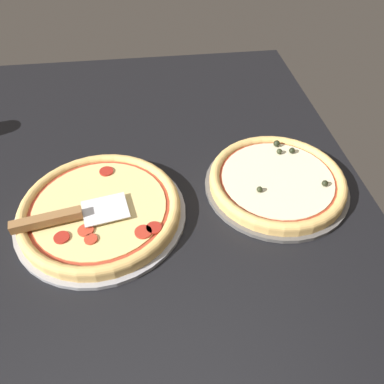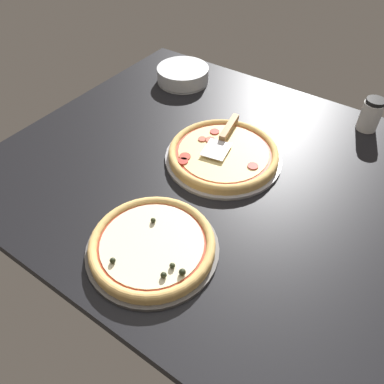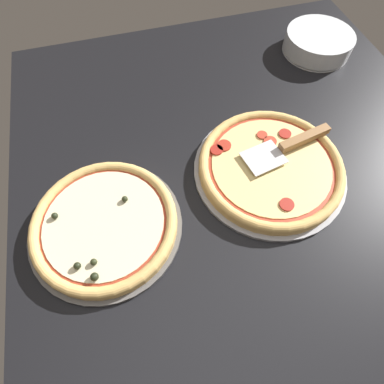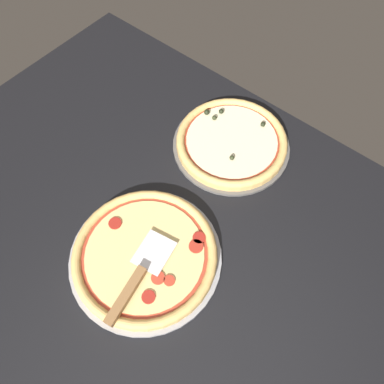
{
  "view_description": "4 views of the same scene",
  "coord_description": "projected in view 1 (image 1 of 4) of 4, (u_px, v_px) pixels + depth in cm",
  "views": [
    {
      "loc": [
        63.55,
        8.79,
        64.31
      ],
      "look_at": [
        3.02,
        16.55,
        3.0
      ],
      "focal_mm": 35.0,
      "sensor_mm": 36.0,
      "label": 1
    },
    {
      "loc": [
        -40.66,
        79.55,
        80.14
      ],
      "look_at": [
        3.02,
        16.55,
        3.0
      ],
      "focal_mm": 35.0,
      "sensor_mm": 36.0,
      "label": 2
    },
    {
      "loc": [
        -30.51,
        26.08,
        63.93
      ],
      "look_at": [
        3.02,
        16.55,
        3.0
      ],
      "focal_mm": 28.0,
      "sensor_mm": 36.0,
      "label": 3
    },
    {
      "loc": [
        34.87,
        -22.45,
        90.4
      ],
      "look_at": [
        3.02,
        16.55,
        3.0
      ],
      "focal_mm": 35.0,
      "sensor_mm": 36.0,
      "label": 4
    }
  ],
  "objects": [
    {
      "name": "serving_spatula",
      "position": [
        60.0,
        217.0,
        0.79
      ],
      "size": [
        9.48,
        24.73,
        2.0
      ],
      "color": "silver",
      "rests_on": "pizza_front"
    },
    {
      "name": "ground_plane",
      "position": [
        123.0,
        203.0,
        0.91
      ],
      "size": [
        147.2,
        119.33,
        3.6
      ],
      "primitive_type": "cube",
      "color": "black"
    },
    {
      "name": "pizza_front",
      "position": [
        100.0,
        209.0,
        0.84
      ],
      "size": [
        36.04,
        36.04,
        3.03
      ],
      "color": "#DBAD60",
      "rests_on": "pizza_pan_front"
    },
    {
      "name": "pizza_pan_back",
      "position": [
        276.0,
        186.0,
        0.92
      ],
      "size": [
        34.8,
        34.8,
        1.0
      ],
      "primitive_type": "cylinder",
      "color": "#565451",
      "rests_on": "ground_plane"
    },
    {
      "name": "pizza_back",
      "position": [
        277.0,
        180.0,
        0.9
      ],
      "size": [
        32.72,
        32.72,
        3.88
      ],
      "color": "#DBAD60",
      "rests_on": "pizza_pan_back"
    },
    {
      "name": "pizza_pan_front",
      "position": [
        102.0,
        214.0,
        0.85
      ],
      "size": [
        38.34,
        38.34,
        1.0
      ],
      "primitive_type": "cylinder",
      "color": "#939399",
      "rests_on": "ground_plane"
    }
  ]
}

